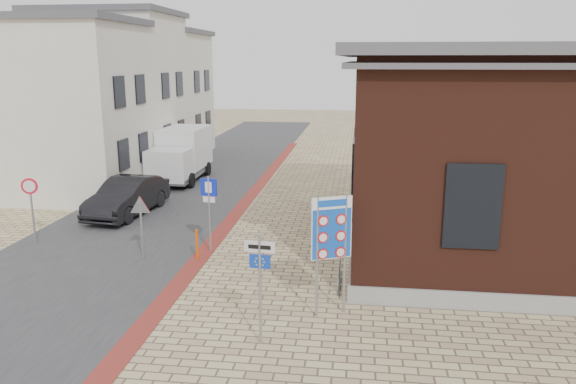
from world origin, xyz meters
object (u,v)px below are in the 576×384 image
at_px(bollard, 197,244).
at_px(sedan, 127,196).
at_px(box_truck, 181,154).
at_px(parking_sign, 209,201).
at_px(border_sign, 331,230).
at_px(essen_sign, 260,272).

bearing_deg(bollard, sedan, 132.17).
distance_m(box_truck, parking_sign, 12.04).
height_order(box_truck, border_sign, border_sign).
bearing_deg(bollard, parking_sign, 70.69).
xyz_separation_m(border_sign, parking_sign, (-4.30, 4.25, -0.44)).
bearing_deg(parking_sign, sedan, 147.20).
bearing_deg(sedan, essen_sign, -47.70).
distance_m(box_truck, border_sign, 17.77).
height_order(sedan, bollard, sedan).
distance_m(border_sign, bollard, 6.02).
distance_m(sedan, bollard, 6.63).
xyz_separation_m(sedan, parking_sign, (4.70, -4.20, 1.03)).
bearing_deg(border_sign, box_truck, 95.40).
xyz_separation_m(essen_sign, bollard, (-3.05, 5.28, -1.25)).
bearing_deg(bollard, border_sign, -37.80).
distance_m(sedan, box_truck, 6.96).
relative_size(box_truck, parking_sign, 2.02).
height_order(sedan, border_sign, border_sign).
distance_m(box_truck, bollard, 12.64).
xyz_separation_m(parking_sign, bollard, (-0.25, -0.72, -1.30)).
relative_size(border_sign, bollard, 3.06).
bearing_deg(sedan, border_sign, -37.20).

